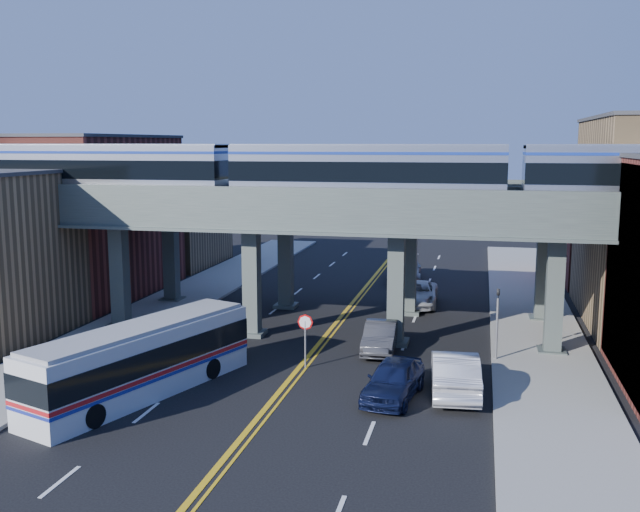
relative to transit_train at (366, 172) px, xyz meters
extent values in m
plane|color=black|center=(-2.35, -8.00, -9.14)|extent=(120.00, 120.00, 0.00)
cube|color=gray|center=(-13.85, 2.00, -9.06)|extent=(5.00, 70.00, 0.16)
cube|color=gray|center=(9.15, 2.00, -9.06)|extent=(5.00, 70.00, 0.16)
cube|color=brown|center=(-20.85, 8.00, -3.64)|extent=(8.00, 14.00, 11.00)
cube|color=olive|center=(-20.85, 21.00, -5.14)|extent=(8.00, 10.00, 8.00)
cube|color=brown|center=(16.15, 21.00, -4.64)|extent=(8.00, 10.00, 9.00)
cube|color=teal|center=(12.20, -4.00, -4.39)|extent=(0.10, 9.50, 9.50)
cube|color=#45504B|center=(-14.35, 0.00, -6.14)|extent=(0.85, 0.85, 6.00)
cube|color=#45504B|center=(-6.35, 0.00, -6.14)|extent=(0.85, 0.85, 6.00)
cube|color=#45504B|center=(1.65, 0.00, -6.14)|extent=(0.85, 0.85, 6.00)
cube|color=#45504B|center=(9.65, 0.00, -6.14)|extent=(0.85, 0.85, 6.00)
cube|color=#404A45|center=(-2.35, 0.00, -2.44)|extent=(52.00, 3.60, 1.40)
cube|color=#45504B|center=(-14.35, 7.00, -6.14)|extent=(0.85, 0.85, 6.00)
cube|color=#45504B|center=(-6.35, 7.00, -6.14)|extent=(0.85, 0.85, 6.00)
cube|color=#45504B|center=(1.65, 7.00, -6.14)|extent=(0.85, 0.85, 6.00)
cube|color=#45504B|center=(9.65, 7.00, -6.14)|extent=(0.85, 0.85, 6.00)
cube|color=#404A45|center=(-2.35, 7.00, -2.44)|extent=(52.00, 3.60, 1.40)
cube|color=black|center=(-19.49, 0.00, -1.63)|extent=(2.05, 2.05, 0.23)
cube|color=black|center=(-10.43, 0.00, -1.63)|extent=(2.05, 2.05, 0.23)
cube|color=silver|center=(-14.96, 0.00, -0.02)|extent=(14.16, 2.70, 2.98)
cube|color=black|center=(-14.96, 0.00, 0.13)|extent=(14.18, 2.76, 1.02)
cube|color=black|center=(-4.53, 0.00, -1.63)|extent=(2.05, 2.05, 0.23)
cube|color=black|center=(4.53, 0.00, -1.63)|extent=(2.05, 2.05, 0.23)
cube|color=silver|center=(0.00, 0.00, -0.02)|extent=(14.16, 2.70, 2.98)
cube|color=black|center=(0.00, 0.00, 0.13)|extent=(14.18, 2.76, 1.02)
cube|color=black|center=(10.43, 0.00, -1.63)|extent=(2.05, 2.05, 0.23)
cylinder|color=slate|center=(-2.05, -5.00, -7.99)|extent=(0.09, 0.09, 2.30)
cylinder|color=red|center=(-2.05, -5.00, -6.89)|extent=(0.76, 0.04, 0.76)
cylinder|color=slate|center=(6.85, -2.00, -7.54)|extent=(0.12, 0.12, 3.20)
imported|color=black|center=(6.85, -2.00, -5.49)|extent=(0.15, 0.18, 0.90)
cube|color=silver|center=(-7.96, -10.06, -7.69)|extent=(6.02, 11.39, 2.90)
cube|color=black|center=(-7.96, -10.06, -7.32)|extent=(6.09, 11.45, 0.98)
cube|color=#B21419|center=(-7.96, -10.06, -7.97)|extent=(6.08, 11.45, 0.17)
cylinder|color=black|center=(-9.15, -13.44, -8.67)|extent=(2.70, 1.72, 0.94)
cylinder|color=black|center=(-6.91, -7.09, -8.67)|extent=(2.70, 1.72, 0.94)
imported|color=black|center=(2.55, -8.17, -8.33)|extent=(2.57, 5.01, 1.63)
imported|color=#323235|center=(1.05, -1.47, -8.39)|extent=(1.79, 4.65, 1.51)
imported|color=silver|center=(1.96, 9.55, -8.38)|extent=(2.73, 5.60, 1.53)
imported|color=#9D9DA1|center=(0.22, 17.70, -8.24)|extent=(3.03, 6.42, 1.81)
imported|color=silver|center=(5.04, -6.92, -8.22)|extent=(2.41, 5.73, 1.84)
camera|label=1|loc=(5.92, -36.85, 1.52)|focal=40.00mm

